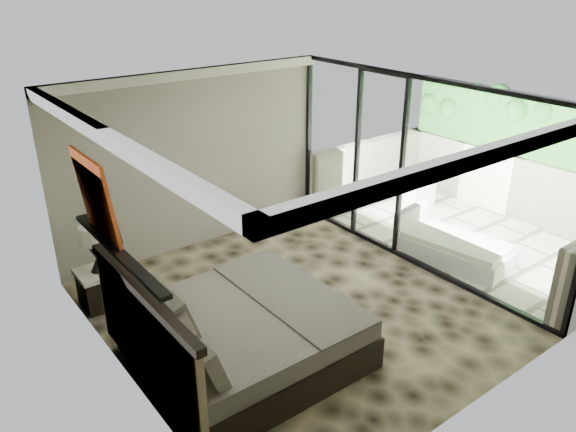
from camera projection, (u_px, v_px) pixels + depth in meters
floor at (294, 309)px, 7.40m from camera, size 5.00×5.00×0.00m
ceiling at (295, 98)px, 6.28m from camera, size 4.50×5.00×0.02m
back_wall at (195, 161)px, 8.65m from camera, size 4.50×0.02×2.80m
left_wall at (117, 266)px, 5.60m from camera, size 0.02×5.00×2.80m
glass_wall at (417, 175)px, 8.08m from camera, size 0.08×5.00×2.80m
terrace_slab at (468, 238)px, 9.51m from camera, size 3.00×5.00×0.12m
parapet_far at (519, 187)px, 10.01m from camera, size 0.30×5.00×1.10m
foliage_hedge at (530, 127)px, 9.56m from camera, size 0.36×4.60×1.10m
picture_ledge at (118, 252)px, 5.66m from camera, size 0.12×2.20×0.05m
bed at (237, 334)px, 6.28m from camera, size 2.32×2.25×1.29m
nightstand at (99, 289)px, 7.40m from camera, size 0.58×0.58×0.50m
table_lamp at (95, 242)px, 7.13m from camera, size 0.35×0.35×0.65m
abstract_canvas at (95, 197)px, 5.76m from camera, size 0.13×0.90×0.90m
framed_print at (105, 211)px, 5.79m from camera, size 0.11×0.50×0.60m
ottoman at (417, 194)px, 10.57m from camera, size 0.56×0.56×0.47m
lounger at (450, 247)px, 8.62m from camera, size 1.10×1.80×0.66m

